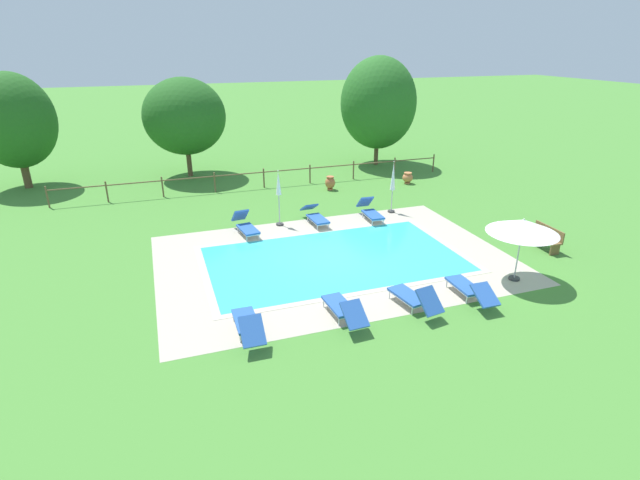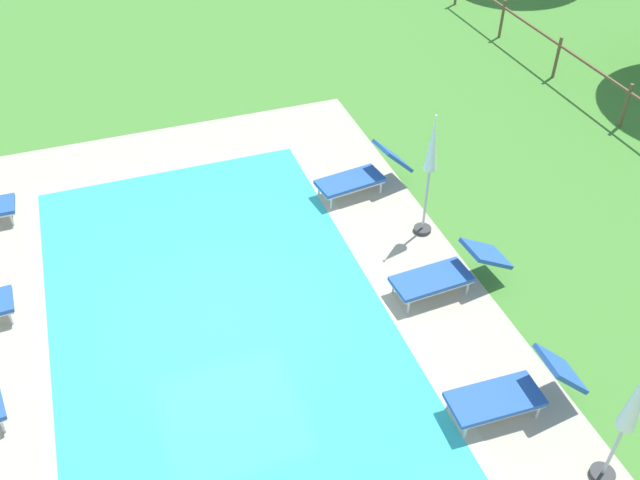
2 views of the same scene
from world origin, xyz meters
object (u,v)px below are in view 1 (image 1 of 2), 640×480
object	(u,v)px
sun_lounger_north_near_steps	(246,225)
tree_far_west	(184,116)
sun_lounger_north_mid	(343,308)
terracotta_urn_by_tree	(330,183)
sun_lounger_north_end	(470,288)
patio_umbrella_closed_row_west	(393,180)
sun_lounger_south_far	(414,297)
sun_lounger_south_near_corner	(248,324)
sun_lounger_north_far	(370,211)
patio_umbrella_closed_row_mid_west	(279,190)
tree_centre	(13,121)
wooden_bench_lawn_side	(545,237)
terracotta_urn_near_fence	(408,178)
patio_umbrella_open_by_bench	(523,227)
tree_west_mid	(378,103)
sun_lounger_south_mid	(315,216)

from	to	relation	value
sun_lounger_north_near_steps	tree_far_west	world-z (taller)	tree_far_west
sun_lounger_north_mid	terracotta_urn_by_tree	xyz separation A→B (m)	(4.14, 12.29, 0.03)
sun_lounger_north_end	patio_umbrella_closed_row_west	xyz separation A→B (m)	(1.46, 8.11, 1.16)
sun_lounger_north_mid	tree_far_west	xyz separation A→B (m)	(-2.60, 17.67, 3.05)
sun_lounger_south_far	patio_umbrella_closed_row_west	world-z (taller)	patio_umbrella_closed_row_west
sun_lounger_south_far	patio_umbrella_closed_row_west	xyz separation A→B (m)	(3.38, 8.09, 1.13)
sun_lounger_south_near_corner	tree_far_west	world-z (taller)	tree_far_west
sun_lounger_south_near_corner	sun_lounger_north_far	bearing A→B (deg)	46.49
sun_lounger_north_mid	sun_lounger_south_near_corner	bearing A→B (deg)	178.55
patio_umbrella_closed_row_west	patio_umbrella_closed_row_mid_west	world-z (taller)	patio_umbrella_closed_row_mid_west
sun_lounger_north_far	patio_umbrella_closed_row_mid_west	xyz separation A→B (m)	(-4.00, 0.60, 1.21)
tree_centre	sun_lounger_north_mid	bearing A→B (deg)	-58.46
sun_lounger_north_far	sun_lounger_south_far	size ratio (longest dim) A/B	0.97
sun_lounger_north_mid	patio_umbrella_closed_row_mid_west	xyz separation A→B (m)	(0.25, 8.00, 1.22)
wooden_bench_lawn_side	sun_lounger_north_far	bearing A→B (deg)	133.67
sun_lounger_south_far	terracotta_urn_near_fence	distance (m)	13.76
sun_lounger_south_near_corner	patio_umbrella_open_by_bench	distance (m)	9.16
wooden_bench_lawn_side	tree_centre	distance (m)	25.89
tree_west_mid	tree_centre	xyz separation A→B (m)	(-20.01, 1.35, -0.26)
sun_lounger_north_mid	wooden_bench_lawn_side	world-z (taller)	wooden_bench_lawn_side
wooden_bench_lawn_side	terracotta_urn_near_fence	distance (m)	9.79
sun_lounger_north_end	patio_umbrella_closed_row_mid_west	distance (m)	9.11
sun_lounger_south_mid	patio_umbrella_closed_row_mid_west	bearing A→B (deg)	168.26
sun_lounger_north_far	wooden_bench_lawn_side	distance (m)	7.12
wooden_bench_lawn_side	patio_umbrella_closed_row_mid_west	bearing A→B (deg)	147.18
sun_lounger_south_far	patio_umbrella_open_by_bench	world-z (taller)	patio_umbrella_open_by_bench
patio_umbrella_closed_row_west	terracotta_urn_near_fence	xyz separation A→B (m)	(3.06, 4.07, -1.18)
terracotta_urn_near_fence	tree_west_mid	world-z (taller)	tree_west_mid
sun_lounger_north_mid	patio_umbrella_closed_row_west	xyz separation A→B (m)	(5.56, 7.96, 1.15)
tree_west_mid	sun_lounger_north_mid	bearing A→B (deg)	-118.03
sun_lounger_south_near_corner	wooden_bench_lawn_side	xyz separation A→B (m)	(11.88, 2.19, 0.09)
sun_lounger_north_end	sun_lounger_south_mid	distance (m)	8.19
sun_lounger_north_far	sun_lounger_north_near_steps	bearing A→B (deg)	179.60
sun_lounger_north_end	sun_lounger_south_far	bearing A→B (deg)	179.29
sun_lounger_north_mid	sun_lounger_south_far	world-z (taller)	sun_lounger_south_far
sun_lounger_north_mid	tree_west_mid	world-z (taller)	tree_west_mid
sun_lounger_south_far	terracotta_urn_near_fence	xyz separation A→B (m)	(6.44, 12.16, -0.04)
patio_umbrella_closed_row_west	terracotta_urn_near_fence	size ratio (longest dim) A/B	3.86
wooden_bench_lawn_side	terracotta_urn_by_tree	distance (m)	11.22
patio_umbrella_closed_row_west	wooden_bench_lawn_side	distance (m)	6.83
sun_lounger_north_near_steps	tree_centre	xyz separation A→B (m)	(-9.77, 10.64, 3.15)
patio_umbrella_closed_row_west	sun_lounger_south_near_corner	bearing A→B (deg)	-136.39
sun_lounger_north_near_steps	sun_lounger_south_near_corner	size ratio (longest dim) A/B	1.01
wooden_bench_lawn_side	tree_west_mid	size ratio (longest dim) A/B	0.23
sun_lounger_north_mid	terracotta_urn_by_tree	world-z (taller)	sun_lounger_north_mid
terracotta_urn_near_fence	tree_far_west	distance (m)	12.93
sun_lounger_north_far	sun_lounger_south_far	world-z (taller)	sun_lounger_north_far
patio_umbrella_closed_row_mid_west	tree_centre	xyz separation A→B (m)	(-11.34, 10.08, 1.95)
sun_lounger_south_mid	sun_lounger_south_far	bearing A→B (deg)	-86.92
sun_lounger_north_near_steps	patio_umbrella_open_by_bench	distance (m)	10.46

